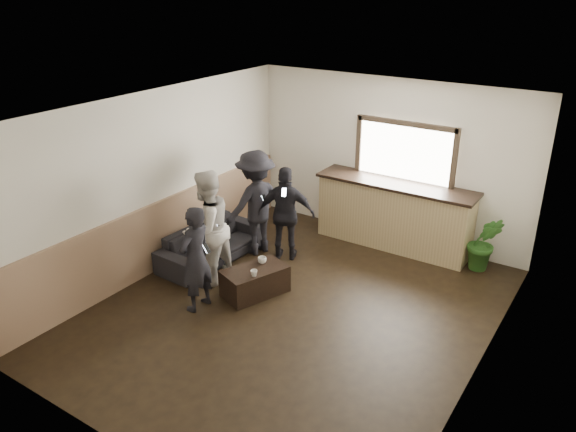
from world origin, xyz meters
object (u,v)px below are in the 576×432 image
Objects in this scene: person_b at (207,228)px; person_d at (286,214)px; potted_plant at (484,243)px; cup_a at (262,260)px; cup_b at (254,273)px; person_a at (196,259)px; bar_counter at (394,211)px; person_c at (256,203)px; sofa at (212,243)px; coffee_table at (255,281)px.

person_d is at bearing 160.08° from person_b.
cup_a is at bearing -137.30° from potted_plant.
person_a is (-0.57, -0.56, 0.31)m from cup_b.
cup_a is (-1.03, -2.42, -0.18)m from bar_counter.
person_c reaches higher than person_a.
sofa is 1.29m from cup_a.
person_d reaches higher than coffee_table.
person_b is 1.40m from person_d.
cup_b is (0.13, -0.37, -0.00)m from cup_a.
bar_counter is at bearing -156.93° from person_d.
cup_a is (-0.01, 0.20, 0.25)m from coffee_table.
cup_a is 0.08× the size of person_d.
person_d is at bearing -131.83° from bar_counter.
coffee_table is 0.52× the size of person_c.
sofa is 1.53m from cup_b.
bar_counter is 2.84m from coffee_table.
sofa is 1.25× the size of person_a.
person_b is 1.13× the size of person_d.
cup_b is 0.06× the size of person_d.
bar_counter is 1.90m from person_d.
person_b is at bearing -139.46° from sofa.
coffee_table is 1.54m from person_c.
cup_b is 0.06× the size of person_a.
coffee_table is 0.33m from cup_b.
sofa is 1.21× the size of person_d.
coffee_table is 1.02m from person_a.
bar_counter is 1.42× the size of sofa.
person_d is at bearing -52.03° from sofa.
person_c is (-0.00, 1.21, -0.00)m from person_b.
coffee_table is (-1.02, -2.62, -0.44)m from bar_counter.
cup_a is at bearing 78.26° from person_d.
coffee_table is at bearing 76.54° from person_d.
person_a is at bearing 31.61° from person_b.
cup_b is at bearing -113.43° from sofa.
bar_counter is 3.26m from person_b.
sofa is 4.34m from potted_plant.
bar_counter is 1.78× the size of person_a.
potted_plant reaches higher than cup_a.
cup_a is 1.29× the size of cup_b.
person_b is at bearing -141.69° from potted_plant.
person_b reaches higher than person_d.
bar_counter is at bearing 149.31° from person_b.
potted_plant is 4.30m from person_b.
potted_plant is at bearing -179.14° from person_d.
bar_counter is at bearing 72.16° from cup_b.
sofa reaches higher than coffee_table.
potted_plant is (2.44, 2.74, 0.01)m from cup_b.
bar_counter reaches higher than person_a.
person_c is at bearing -32.65° from sofa.
sofa is 19.44× the size of cup_b.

